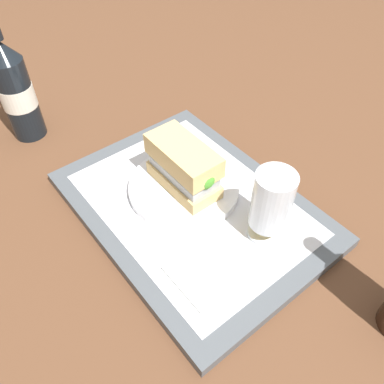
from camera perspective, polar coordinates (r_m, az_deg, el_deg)
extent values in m
plane|color=brown|center=(0.68, 0.00, -2.88)|extent=(3.00, 3.00, 0.00)
cube|color=#4C5156|center=(0.67, 0.00, -2.33)|extent=(0.44, 0.32, 0.02)
cube|color=silver|center=(0.67, 0.00, -1.73)|extent=(0.38, 0.27, 0.00)
cylinder|color=white|center=(0.68, -1.17, 0.70)|extent=(0.19, 0.19, 0.01)
cube|color=tan|center=(0.67, -1.19, 1.83)|extent=(0.13, 0.06, 0.02)
cube|color=#9EA3A8|center=(0.65, -1.22, 3.07)|extent=(0.12, 0.06, 0.02)
cube|color=silver|center=(0.65, -1.23, 3.84)|extent=(0.11, 0.05, 0.01)
sphere|color=#47932D|center=(0.61, 1.69, 2.01)|extent=(0.04, 0.04, 0.04)
cube|color=tan|center=(0.63, -1.26, 5.31)|extent=(0.13, 0.06, 0.04)
cylinder|color=silver|center=(0.63, 10.49, -5.68)|extent=(0.06, 0.06, 0.01)
cylinder|color=silver|center=(0.62, 10.67, -4.84)|extent=(0.01, 0.01, 0.02)
cylinder|color=silver|center=(0.58, 11.47, -1.16)|extent=(0.06, 0.06, 0.09)
cylinder|color=gold|center=(0.60, 11.06, -3.03)|extent=(0.06, 0.06, 0.04)
cylinder|color=white|center=(0.58, 11.39, -1.54)|extent=(0.05, 0.05, 0.01)
cube|color=white|center=(0.58, 1.16, -12.12)|extent=(0.09, 0.07, 0.01)
cylinder|color=black|center=(0.86, -23.65, 12.11)|extent=(0.06, 0.06, 0.17)
cylinder|color=silver|center=(0.85, -23.82, 12.56)|extent=(0.07, 0.07, 0.05)
cone|color=black|center=(0.81, -25.86, 17.92)|extent=(0.06, 0.06, 0.04)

